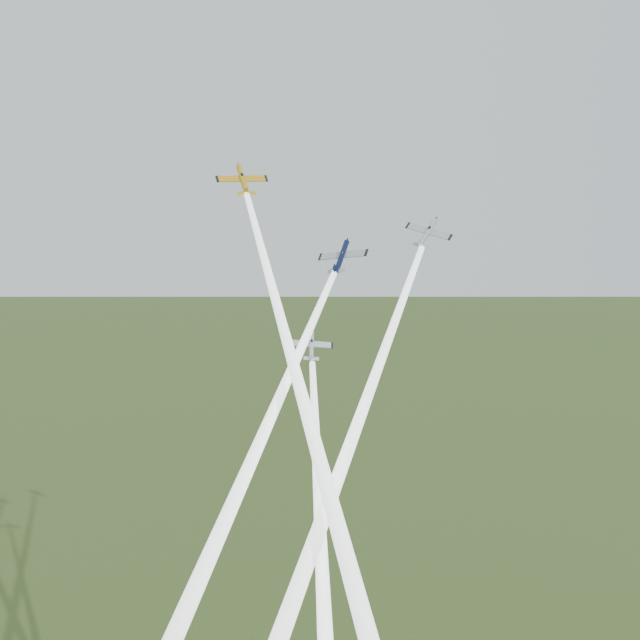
{
  "coord_description": "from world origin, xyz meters",
  "views": [
    {
      "loc": [
        8.29,
        -128.16,
        109.06
      ],
      "look_at": [
        0.0,
        -6.0,
        92.0
      ],
      "focal_mm": 45.0,
      "sensor_mm": 36.0,
      "label": 1
    }
  ],
  "objects_px": {
    "plane_yellow": "(243,180)",
    "plane_navy": "(341,257)",
    "plane_silver_low": "(312,346)",
    "plane_silver_right": "(427,233)"
  },
  "relations": [
    {
      "from": "plane_silver_low",
      "to": "plane_navy",
      "type": "bearing_deg",
      "value": 19.62
    },
    {
      "from": "plane_yellow",
      "to": "plane_navy",
      "type": "relative_size",
      "value": 1.02
    },
    {
      "from": "plane_yellow",
      "to": "plane_silver_right",
      "type": "xyz_separation_m",
      "value": [
        29.56,
        -1.59,
        -8.32
      ]
    },
    {
      "from": "plane_navy",
      "to": "plane_silver_right",
      "type": "bearing_deg",
      "value": 39.82
    },
    {
      "from": "plane_navy",
      "to": "plane_silver_low",
      "type": "bearing_deg",
      "value": -129.1
    },
    {
      "from": "plane_yellow",
      "to": "plane_navy",
      "type": "bearing_deg",
      "value": -42.0
    },
    {
      "from": "plane_yellow",
      "to": "plane_silver_right",
      "type": "distance_m",
      "value": 30.75
    },
    {
      "from": "plane_silver_right",
      "to": "plane_silver_low",
      "type": "relative_size",
      "value": 1.13
    },
    {
      "from": "plane_silver_right",
      "to": "plane_silver_low",
      "type": "height_order",
      "value": "plane_silver_right"
    },
    {
      "from": "plane_navy",
      "to": "plane_silver_low",
      "type": "distance_m",
      "value": 14.58
    }
  ]
}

